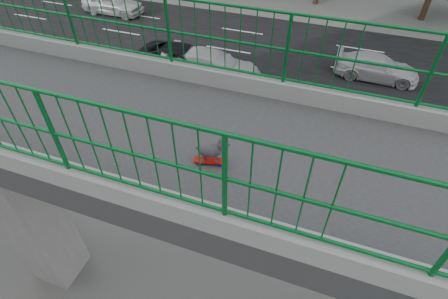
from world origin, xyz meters
TOP-DOWN VIEW (x-y plane):
  - ground at (0.00, 0.00)m, footprint 260.00×260.00m
  - road at (-13.00, 0.00)m, footprint 18.00×90.00m
  - skateboard at (0.47, 5.46)m, footprint 0.23×0.44m
  - poodle at (0.46, 5.49)m, footprint 0.25×0.43m
  - car_2 at (-12.40, -1.33)m, footprint 2.64×5.74m
  - car_3 at (-15.60, 8.95)m, footprint 1.85×4.55m
  - car_4 at (-18.80, -10.33)m, footprint 1.90×4.73m
  - car_5 at (-6.00, 8.75)m, footprint 1.70×4.87m
  - car_6 at (-9.20, -4.97)m, footprint 2.53×5.48m
  - car_7 at (-12.40, 0.38)m, footprint 2.21×5.43m

SIDE VIEW (x-z plane):
  - ground at x=0.00m, z-range 0.00..0.00m
  - road at x=-13.00m, z-range 0.00..0.02m
  - car_3 at x=-15.60m, z-range 0.00..1.32m
  - car_6 at x=-9.20m, z-range 0.00..1.52m
  - car_7 at x=-12.40m, z-range 0.00..1.57m
  - car_2 at x=-12.40m, z-range 0.00..1.59m
  - car_5 at x=-6.00m, z-range 0.00..1.60m
  - car_4 at x=-18.80m, z-range 0.00..1.61m
  - skateboard at x=0.47m, z-range 7.01..7.07m
  - poodle at x=0.46m, z-range 7.07..7.44m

